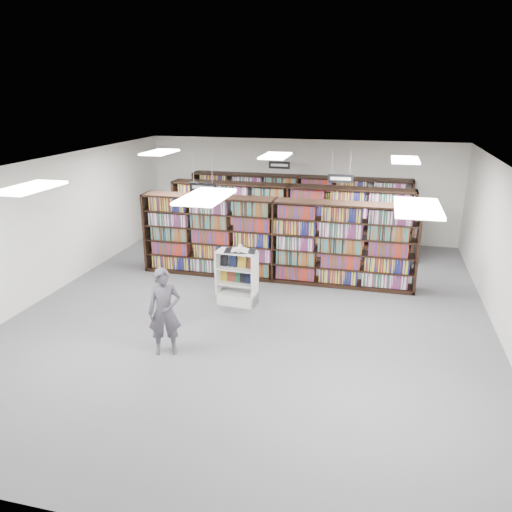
% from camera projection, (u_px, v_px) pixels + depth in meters
% --- Properties ---
extents(floor, '(12.00, 12.00, 0.00)m').
position_uv_depth(floor, '(255.00, 310.00, 11.11)').
color(floor, '#4F4F54').
rests_on(floor, ground).
extents(ceiling, '(10.00, 12.00, 0.10)m').
position_uv_depth(ceiling, '(255.00, 166.00, 10.10)').
color(ceiling, silver).
rests_on(ceiling, wall_back).
extents(wall_back, '(10.00, 0.10, 3.20)m').
position_uv_depth(wall_back, '(300.00, 190.00, 16.13)').
color(wall_back, silver).
rests_on(wall_back, ground).
extents(wall_front, '(10.00, 0.10, 3.20)m').
position_uv_depth(wall_front, '(112.00, 405.00, 5.09)').
color(wall_front, silver).
rests_on(wall_front, ground).
extents(wall_left, '(0.10, 12.00, 3.20)m').
position_uv_depth(wall_left, '(50.00, 227.00, 11.76)').
color(wall_left, silver).
rests_on(wall_left, ground).
extents(wall_right, '(0.10, 12.00, 3.20)m').
position_uv_depth(wall_right, '(510.00, 260.00, 9.46)').
color(wall_right, silver).
rests_on(wall_right, ground).
extents(bookshelf_row_near, '(7.00, 0.60, 2.10)m').
position_uv_depth(bookshelf_row_near, '(274.00, 240.00, 12.62)').
color(bookshelf_row_near, black).
rests_on(bookshelf_row_near, floor).
extents(bookshelf_row_mid, '(7.00, 0.60, 2.10)m').
position_uv_depth(bookshelf_row_mid, '(289.00, 221.00, 14.47)').
color(bookshelf_row_mid, black).
rests_on(bookshelf_row_mid, floor).
extents(bookshelf_row_far, '(7.00, 0.60, 2.10)m').
position_uv_depth(bookshelf_row_far, '(298.00, 208.00, 16.03)').
color(bookshelf_row_far, black).
rests_on(bookshelf_row_far, floor).
extents(aisle_sign_left, '(0.65, 0.02, 0.80)m').
position_uv_depth(aisle_sign_left, '(203.00, 186.00, 11.58)').
color(aisle_sign_left, '#B2B2B7').
rests_on(aisle_sign_left, ceiling).
extents(aisle_sign_right, '(0.65, 0.02, 0.80)m').
position_uv_depth(aisle_sign_right, '(341.00, 178.00, 12.73)').
color(aisle_sign_right, '#B2B2B7').
rests_on(aisle_sign_right, ceiling).
extents(aisle_sign_center, '(0.65, 0.02, 0.80)m').
position_uv_depth(aisle_sign_center, '(279.00, 164.00, 15.03)').
color(aisle_sign_center, '#B2B2B7').
rests_on(aisle_sign_center, ceiling).
extents(troffer_front_left, '(0.60, 1.20, 0.04)m').
position_uv_depth(troffer_front_left, '(30.00, 188.00, 8.04)').
color(troffer_front_left, white).
rests_on(troffer_front_left, ceiling).
extents(troffer_front_center, '(0.60, 1.20, 0.04)m').
position_uv_depth(troffer_front_center, '(206.00, 197.00, 7.36)').
color(troffer_front_center, white).
rests_on(troffer_front_center, ceiling).
extents(troffer_front_right, '(0.60, 1.20, 0.04)m').
position_uv_depth(troffer_front_right, '(418.00, 208.00, 6.67)').
color(troffer_front_right, white).
rests_on(troffer_front_right, ceiling).
extents(troffer_back_left, '(0.60, 1.20, 0.04)m').
position_uv_depth(troffer_back_left, '(160.00, 152.00, 12.65)').
color(troffer_back_left, white).
rests_on(troffer_back_left, ceiling).
extents(troffer_back_center, '(0.60, 1.20, 0.04)m').
position_uv_depth(troffer_back_center, '(275.00, 156.00, 11.96)').
color(troffer_back_center, white).
rests_on(troffer_back_center, ceiling).
extents(troffer_back_right, '(0.60, 1.20, 0.04)m').
position_uv_depth(troffer_back_right, '(405.00, 160.00, 11.27)').
color(troffer_back_right, white).
rests_on(troffer_back_right, ceiling).
extents(endcap_display, '(0.93, 0.51, 1.26)m').
position_uv_depth(endcap_display, '(237.00, 285.00, 11.35)').
color(endcap_display, white).
rests_on(endcap_display, floor).
extents(open_book, '(0.74, 0.50, 0.13)m').
position_uv_depth(open_book, '(240.00, 250.00, 11.07)').
color(open_book, black).
rests_on(open_book, endcap_display).
extents(shopper, '(0.71, 0.59, 1.65)m').
position_uv_depth(shopper, '(165.00, 312.00, 9.06)').
color(shopper, '#4A4650').
rests_on(shopper, floor).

